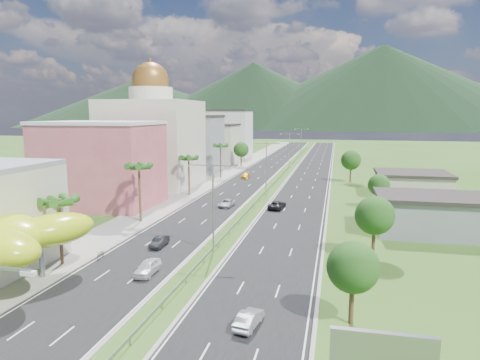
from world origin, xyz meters
The scene contains 33 objects.
ground centered at (0.00, 0.00, 0.00)m, with size 500.00×500.00×0.00m, color #2D5119.
road_left centered at (-7.50, 90.00, 0.02)m, with size 11.00×260.00×0.04m, color black.
road_right centered at (7.50, 90.00, 0.02)m, with size 11.00×260.00×0.04m, color black.
sidewalk_left centered at (-17.00, 90.00, 0.06)m, with size 7.00×260.00×0.12m, color gray.
median_guardrail centered at (0.00, 71.99, 0.62)m, with size 0.10×216.06×0.76m.
streetlight_median_b centered at (0.00, 10.00, 6.75)m, with size 6.04×0.25×11.00m.
streetlight_median_c centered at (0.00, 50.00, 6.75)m, with size 6.04×0.25×11.00m.
streetlight_median_d centered at (0.00, 95.00, 6.75)m, with size 6.04×0.25×11.00m.
streetlight_median_e centered at (0.00, 140.00, 6.75)m, with size 6.04×0.25×11.00m.
pink_shophouse centered at (-28.00, 32.00, 7.50)m, with size 20.00×15.00×15.00m, color #BE4D5B.
domed_building centered at (-28.00, 55.00, 11.35)m, with size 20.00×20.00×28.70m.
midrise_grey centered at (-27.00, 80.00, 8.00)m, with size 16.00×15.00×16.00m, color gray.
midrise_beige centered at (-27.00, 102.00, 6.50)m, with size 16.00×15.00×13.00m, color #B7AE97.
midrise_white centered at (-27.00, 125.00, 9.00)m, with size 16.00×15.00×18.00m, color silver.
shed_near centered at (28.00, 25.00, 2.50)m, with size 15.00×10.00×5.00m, color gray.
shed_far centered at (30.00, 55.00, 2.20)m, with size 14.00×12.00×4.40m, color #B7AE97.
palm_tree_b centered at (-15.50, 2.00, 7.06)m, with size 3.60×3.60×8.10m.
palm_tree_c centered at (-15.50, 22.00, 8.50)m, with size 3.60×3.60×9.60m.
palm_tree_d centered at (-15.50, 45.00, 7.54)m, with size 3.60×3.60×8.60m.
palm_tree_e centered at (-15.50, 70.00, 8.31)m, with size 3.60×3.60×9.40m.
leafy_tree_lfar centered at (-15.50, 95.00, 5.58)m, with size 4.90×4.90×8.05m.
leafy_tree_ra centered at (16.00, -5.00, 4.78)m, with size 4.20×4.20×6.90m.
leafy_tree_rb centered at (19.00, 12.00, 5.18)m, with size 4.55×4.55×7.47m.
leafy_tree_rc centered at (22.00, 40.00, 4.37)m, with size 3.85×3.85×6.33m.
leafy_tree_rd centered at (18.00, 70.00, 5.58)m, with size 4.90×4.90×8.05m.
mountain_ridge centered at (60.00, 450.00, 0.00)m, with size 860.00×140.00×90.00m, color black, non-canonical shape.
car_white_near_left centered at (-4.77, 1.35, 0.79)m, with size 1.77×4.39×1.50m, color silver.
car_dark_left centered at (-7.40, 10.57, 0.69)m, with size 1.37×3.93×1.29m, color black.
car_silver_mid_left centered at (-4.94, 35.72, 0.69)m, with size 2.17×4.71×1.31m, color #B3B4BB.
car_yellow_far_left centered at (-8.99, 71.26, 0.73)m, with size 1.92×4.73×1.37m, color gold.
car_silver_right centered at (8.02, -7.39, 0.69)m, with size 1.38×3.95×1.30m, color #96989D.
car_dark_far_right centered at (4.31, 35.95, 0.75)m, with size 2.36×5.13×1.43m, color black.
motorcycle centered at (-12.30, 4.75, 0.66)m, with size 0.59×1.95×1.25m, color black.
Camera 1 is at (14.40, -38.82, 16.89)m, focal length 32.00 mm.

